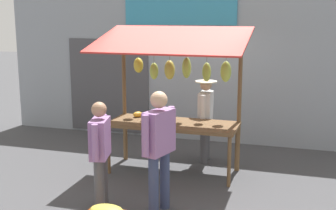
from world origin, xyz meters
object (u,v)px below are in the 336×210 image
at_px(shopper_with_shopping_bag, 100,149).
at_px(shopper_in_striped_shirt, 159,143).
at_px(vendor_with_sunhat, 206,114).
at_px(market_stall, 174,83).

bearing_deg(shopper_with_shopping_bag, shopper_in_striped_shirt, -93.03).
relative_size(vendor_with_sunhat, shopper_in_striped_shirt, 0.90).
distance_m(market_stall, shopper_in_striped_shirt, 1.75).
xyz_separation_m(market_stall, vendor_with_sunhat, (-0.41, -0.70, -0.66)).
relative_size(market_stall, shopper_in_striped_shirt, 1.47).
height_order(market_stall, shopper_in_striped_shirt, market_stall).
bearing_deg(vendor_with_sunhat, shopper_with_shopping_bag, -23.47).
bearing_deg(shopper_in_striped_shirt, shopper_with_shopping_bag, 115.53).
relative_size(shopper_in_striped_shirt, shopper_with_shopping_bag, 1.11).
distance_m(market_stall, vendor_with_sunhat, 1.04).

